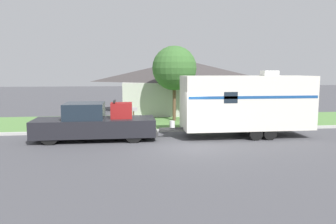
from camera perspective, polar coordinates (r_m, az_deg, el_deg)
ground_plane at (r=15.62m, az=2.37°, el=-5.93°), size 120.00×120.00×0.00m
curb_strip at (r=19.24m, az=0.57°, el=-3.20°), size 80.00×0.30×0.14m
lawn_strip at (r=22.82m, az=-0.62°, el=-1.68°), size 80.00×7.00×0.03m
house_across_street at (r=28.94m, az=2.81°, el=4.78°), size 11.50×8.62×4.46m
pickup_truck at (r=17.16m, az=-12.70°, el=-1.95°), size 6.22×2.03×2.04m
travel_trailer at (r=18.06m, az=13.48°, el=1.66°), size 8.14×2.36×3.56m
mailbox at (r=19.69m, az=-6.03°, el=-0.12°), size 0.48×0.20×1.36m
tree_in_yard at (r=23.00m, az=1.11°, el=7.62°), size 3.09×3.09×5.27m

